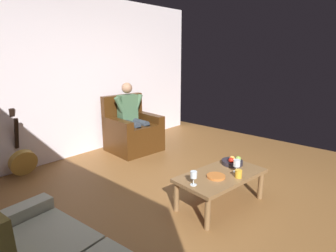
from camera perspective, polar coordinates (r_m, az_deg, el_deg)
The scene contains 11 objects.
ground_plane at distance 3.46m, azimuth 6.56°, elevation -15.59°, with size 6.30×6.30×0.00m, color brown.
wall_back at distance 5.00m, azimuth -18.80°, elevation 9.34°, with size 5.65×0.06×2.70m, color silver.
armchair at distance 5.18m, azimuth -7.29°, elevation -1.25°, with size 0.90×0.86×1.00m.
person_seated at distance 5.09m, azimuth -7.33°, elevation 2.17°, with size 0.61×0.61×1.23m.
coffee_table at distance 3.35m, azimuth 10.71°, elevation -10.38°, with size 1.13×0.70×0.39m.
guitar at distance 4.63m, azimuth -27.49°, elevation -6.21°, with size 0.39×0.31×0.98m.
wine_glass_near at distance 3.38m, azimuth 13.83°, elevation -7.51°, with size 0.08×0.08×0.15m.
wine_glass_far at distance 2.98m, azimuth 5.25°, elevation -10.04°, with size 0.07×0.07×0.16m.
fruit_bowl at distance 3.61m, azimuth 13.01°, elevation -7.07°, with size 0.26×0.26×0.11m.
decorative_dish at distance 3.22m, azimuth 9.75°, elevation -10.08°, with size 0.21×0.21×0.02m, color #BB692F.
candle_jar at distance 3.26m, azimuth 14.16°, elevation -9.42°, with size 0.08×0.08×0.09m, color gold.
Camera 1 is at (2.48, 1.69, 1.73)m, focal length 29.91 mm.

